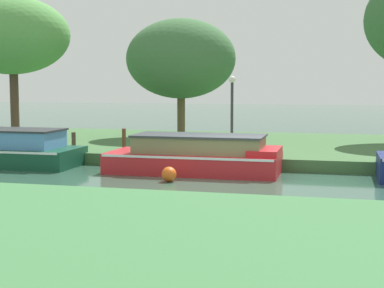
% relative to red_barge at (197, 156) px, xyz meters
% --- Properties ---
extents(ground_plane, '(120.00, 120.00, 0.00)m').
position_rel_red_barge_xyz_m(ground_plane, '(1.10, -1.20, -0.53)').
color(ground_plane, '#335847').
extents(riverbank_far, '(72.00, 10.00, 0.40)m').
position_rel_red_barge_xyz_m(riverbank_far, '(1.10, 5.80, -0.33)').
color(riverbank_far, '#41693B').
rests_on(riverbank_far, ground_plane).
extents(riverbank_near, '(72.00, 10.00, 0.40)m').
position_rel_red_barge_xyz_m(riverbank_near, '(1.10, -10.20, -0.33)').
color(riverbank_near, '#3D7542').
rests_on(riverbank_near, ground_plane).
extents(red_barge, '(5.37, 2.21, 1.20)m').
position_rel_red_barge_xyz_m(red_barge, '(0.00, 0.00, 0.00)').
color(red_barge, red).
rests_on(red_barge, ground_plane).
extents(willow_tree_left, '(5.24, 3.64, 6.02)m').
position_rel_red_barge_xyz_m(willow_tree_left, '(-9.27, 4.75, 4.24)').
color(willow_tree_left, '#50382C').
rests_on(willow_tree_left, riverbank_far).
extents(willow_tree_centre, '(4.92, 3.68, 5.23)m').
position_rel_red_barge_xyz_m(willow_tree_centre, '(-2.57, 7.46, 3.33)').
color(willow_tree_centre, brown).
rests_on(willow_tree_centre, riverbank_far).
extents(lamp_post, '(0.24, 0.24, 2.65)m').
position_rel_red_barge_xyz_m(lamp_post, '(0.61, 2.72, 1.56)').
color(lamp_post, '#333338').
rests_on(lamp_post, riverbank_far).
extents(mooring_post_near, '(0.15, 0.15, 0.66)m').
position_rel_red_barge_xyz_m(mooring_post_near, '(-4.88, 1.42, 0.20)').
color(mooring_post_near, '#4A3325').
rests_on(mooring_post_near, riverbank_far).
extents(mooring_post_far, '(0.14, 0.14, 0.83)m').
position_rel_red_barge_xyz_m(mooring_post_far, '(-2.97, 1.42, 0.28)').
color(mooring_post_far, brown).
rests_on(mooring_post_far, riverbank_far).
extents(channel_buoy, '(0.43, 0.43, 0.43)m').
position_rel_red_barge_xyz_m(channel_buoy, '(-0.38, -1.83, -0.32)').
color(channel_buoy, '#E55919').
rests_on(channel_buoy, ground_plane).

